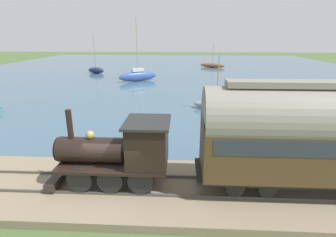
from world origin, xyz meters
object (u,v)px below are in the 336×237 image
Objects in this scene: sailboat_gray at (217,104)px; steam_locomotive at (123,149)px; passenger_coach at (327,134)px; rowboat_off_pier at (146,126)px; sailboat_brown at (213,65)px; sailboat_navy at (96,70)px; rowboat_far_out at (246,134)px; sailboat_blue at (138,76)px.

steam_locomotive is at bearing 175.21° from sailboat_gray.
passenger_coach reaches higher than rowboat_off_pier.
sailboat_brown reaches higher than steam_locomotive.
rowboat_off_pier is (-39.10, 9.17, -0.29)m from sailboat_brown.
sailboat_brown is 33.66m from sailboat_gray.
sailboat_navy reaches higher than sailboat_gray.
rowboat_off_pier is (8.43, 0.16, -1.90)m from steam_locomotive.
rowboat_far_out is at bearing -44.37° from steam_locomotive.
sailboat_navy reaches higher than sailboat_brown.
sailboat_blue is 1.80× the size of sailboat_gray.
passenger_coach is (-0.00, -8.35, 0.87)m from steam_locomotive.
sailboat_gray is (-15.44, -10.02, -0.32)m from sailboat_blue.
rowboat_far_out is at bearing 175.10° from sailboat_blue.
rowboat_off_pier is at bearing 35.46° from rowboat_far_out.
passenger_coach is 7.79m from rowboat_far_out.
sailboat_brown is 40.43m from rowboat_far_out.
rowboat_far_out is (-6.87, -1.21, -0.30)m from sailboat_gray.
rowboat_off_pier is (-21.03, -4.07, -0.60)m from sailboat_blue.
sailboat_blue is 12.17m from sailboat_navy.
sailboat_brown is (47.53, -9.01, -1.61)m from steam_locomotive.
sailboat_blue reaches higher than rowboat_far_out.
sailboat_blue is 3.59× the size of rowboat_off_pier.
passenger_coach is at bearing -155.80° from sailboat_brown.
steam_locomotive reaches higher than rowboat_far_out.
rowboat_off_pier is at bearing 1.12° from steam_locomotive.
sailboat_gray is 1.99× the size of rowboat_off_pier.
steam_locomotive is 39.87m from sailboat_navy.
rowboat_off_pier is (-29.11, -13.16, -0.36)m from sailboat_navy.
sailboat_navy reaches higher than rowboat_off_pier.
sailboat_blue is at bearing 8.18° from steam_locomotive.
sailboat_navy is at bearing 56.73° from sailboat_gray.
sailboat_brown is 40.16m from rowboat_off_pier.
sailboat_gray is (-33.51, 3.22, -0.01)m from sailboat_brown.
steam_locomotive is 0.50× the size of passenger_coach.
sailboat_blue is 5.02× the size of rowboat_far_out.
rowboat_off_pier is (8.43, 8.51, -2.77)m from passenger_coach.
sailboat_blue is at bearing 168.76° from sailboat_brown.
steam_locomotive is at bearing 90.00° from passenger_coach.
sailboat_blue is 22.40m from sailboat_brown.
sailboat_brown is at bearing -47.22° from rowboat_far_out.
sailboat_brown is (9.99, -22.34, -0.08)m from sailboat_navy.
sailboat_brown reaches higher than passenger_coach.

